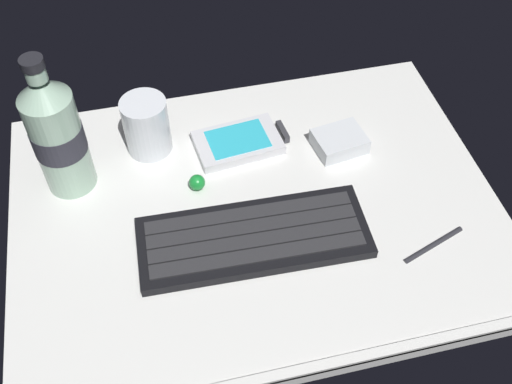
{
  "coord_description": "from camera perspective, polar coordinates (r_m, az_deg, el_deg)",
  "views": [
    {
      "loc": [
        -11.52,
        -49.2,
        63.29
      ],
      "look_at": [
        0.0,
        0.0,
        3.0
      ],
      "focal_mm": 42.82,
      "sensor_mm": 36.0,
      "label": 1
    }
  ],
  "objects": [
    {
      "name": "keyboard",
      "position": [
        0.77,
        -0.21,
        -4.23
      ],
      "size": [
        29.37,
        12.02,
        1.7
      ],
      "color": "black",
      "rests_on": "ground_plane"
    },
    {
      "name": "handheld_device",
      "position": [
        0.88,
        -1.3,
        4.72
      ],
      "size": [
        13.35,
        8.88,
        1.5
      ],
      "color": "silver",
      "rests_on": "ground_plane"
    },
    {
      "name": "stylus_pen",
      "position": [
        0.8,
        16.28,
        -4.64
      ],
      "size": [
        9.19,
        3.83,
        0.7
      ],
      "primitive_type": "cylinder",
      "rotation": [
        0.0,
        1.57,
        0.34
      ],
      "color": "#26262B",
      "rests_on": "ground_plane"
    },
    {
      "name": "juice_cup",
      "position": [
        0.87,
        -10.16,
        5.93
      ],
      "size": [
        6.4,
        6.4,
        8.5
      ],
      "color": "silver",
      "rests_on": "ground_plane"
    },
    {
      "name": "ground_plane",
      "position": [
        0.82,
        0.04,
        -1.92
      ],
      "size": [
        64.0,
        48.0,
        2.8
      ],
      "color": "silver"
    },
    {
      "name": "trackball_mouse",
      "position": [
        0.83,
        -5.53,
        0.89
      ],
      "size": [
        2.2,
        2.2,
        2.2
      ],
      "primitive_type": "sphere",
      "color": "#198C33",
      "rests_on": "ground_plane"
    },
    {
      "name": "charger_block",
      "position": [
        0.88,
        7.79,
        4.69
      ],
      "size": [
        7.77,
        6.6,
        2.4
      ],
      "primitive_type": "cube",
      "rotation": [
        0.0,
        0.0,
        0.15
      ],
      "color": "silver",
      "rests_on": "ground_plane"
    },
    {
      "name": "water_bottle",
      "position": [
        0.81,
        -18.11,
        5.14
      ],
      "size": [
        6.73,
        6.73,
        20.8
      ],
      "color": "#9EC1A8",
      "rests_on": "ground_plane"
    }
  ]
}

